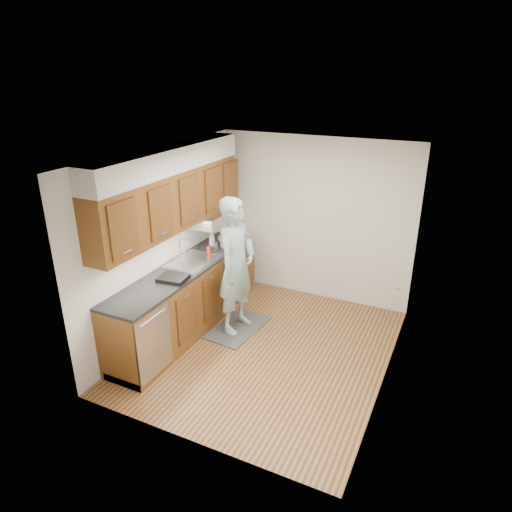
{
  "coord_description": "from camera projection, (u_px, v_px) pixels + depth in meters",
  "views": [
    {
      "loc": [
        2.05,
        -4.58,
        3.39
      ],
      "look_at": [
        -0.26,
        0.25,
        1.17
      ],
      "focal_mm": 32.0,
      "sensor_mm": 36.0,
      "label": 1
    }
  ],
  "objects": [
    {
      "name": "floor_mat",
      "position": [
        238.0,
        327.0,
        6.4
      ],
      "size": [
        0.65,
        1.0,
        0.02
      ],
      "primitive_type": "cube",
      "rotation": [
        0.0,
        0.0,
        -0.1
      ],
      "color": "#575759",
      "rests_on": "floor"
    },
    {
      "name": "ceiling",
      "position": [
        268.0,
        156.0,
        4.97
      ],
      "size": [
        3.5,
        3.5,
        0.0
      ],
      "primitive_type": "plane",
      "rotation": [
        3.14,
        0.0,
        0.0
      ],
      "color": "white",
      "rests_on": "wall_left"
    },
    {
      "name": "counter",
      "position": [
        186.0,
        297.0,
        6.22
      ],
      "size": [
        0.64,
        2.8,
        1.3
      ],
      "color": "brown",
      "rests_on": "floor"
    },
    {
      "name": "soap_bottle_a",
      "position": [
        212.0,
        239.0,
        6.7
      ],
      "size": [
        0.1,
        0.1,
        0.24
      ],
      "primitive_type": "imported",
      "rotation": [
        0.0,
        0.0,
        0.09
      ],
      "color": "silver",
      "rests_on": "counter"
    },
    {
      "name": "soap_bottle_c",
      "position": [
        221.0,
        237.0,
        6.88
      ],
      "size": [
        0.17,
        0.17,
        0.15
      ],
      "primitive_type": "imported",
      "rotation": [
        0.0,
        0.0,
        0.92
      ],
      "color": "silver",
      "rests_on": "counter"
    },
    {
      "name": "person",
      "position": [
        236.0,
        257.0,
        5.99
      ],
      "size": [
        0.56,
        0.79,
        2.13
      ],
      "primitive_type": "imported",
      "rotation": [
        0.0,
        0.0,
        1.49
      ],
      "color": "#8FACAF",
      "rests_on": "floor_mat"
    },
    {
      "name": "wall_back",
      "position": [
        314.0,
        220.0,
        6.91
      ],
      "size": [
        3.0,
        0.02,
        2.5
      ],
      "primitive_type": "cube",
      "color": "silver",
      "rests_on": "floor"
    },
    {
      "name": "steel_can",
      "position": [
        216.0,
        246.0,
        6.6
      ],
      "size": [
        0.06,
        0.06,
        0.11
      ],
      "primitive_type": "cylinder",
      "rotation": [
        0.0,
        0.0,
        -0.05
      ],
      "color": "#A5A5AA",
      "rests_on": "counter"
    },
    {
      "name": "soap_bottle_b",
      "position": [
        223.0,
        242.0,
        6.69
      ],
      "size": [
        0.11,
        0.11,
        0.17
      ],
      "primitive_type": "imported",
      "rotation": [
        0.0,
        0.0,
        -0.64
      ],
      "color": "silver",
      "rests_on": "counter"
    },
    {
      "name": "floor",
      "position": [
        266.0,
        349.0,
        5.93
      ],
      "size": [
        3.5,
        3.5,
        0.0
      ],
      "primitive_type": "plane",
      "color": "#9F713C",
      "rests_on": "ground"
    },
    {
      "name": "wall_left",
      "position": [
        164.0,
        242.0,
        6.05
      ],
      "size": [
        0.02,
        3.5,
        2.5
      ],
      "primitive_type": "cube",
      "color": "silver",
      "rests_on": "floor"
    },
    {
      "name": "wall_right",
      "position": [
        395.0,
        285.0,
        4.85
      ],
      "size": [
        0.02,
        3.5,
        2.5
      ],
      "primitive_type": "cube",
      "color": "silver",
      "rests_on": "floor"
    },
    {
      "name": "dish_rack",
      "position": [
        173.0,
        278.0,
        5.66
      ],
      "size": [
        0.38,
        0.33,
        0.05
      ],
      "primitive_type": "cube",
      "rotation": [
        0.0,
        0.0,
        0.13
      ],
      "color": "black",
      "rests_on": "counter"
    },
    {
      "name": "upper_cabinets",
      "position": [
        173.0,
        191.0,
        5.75
      ],
      "size": [
        0.47,
        2.8,
        1.21
      ],
      "color": "brown",
      "rests_on": "wall_left"
    },
    {
      "name": "closet_door",
      "position": [
        396.0,
        292.0,
        5.19
      ],
      "size": [
        0.02,
        1.22,
        2.05
      ],
      "primitive_type": "cube",
      "color": "silver",
      "rests_on": "wall_right"
    },
    {
      "name": "soda_can",
      "position": [
        209.0,
        250.0,
        6.42
      ],
      "size": [
        0.09,
        0.09,
        0.13
      ],
      "primitive_type": "cylinder",
      "rotation": [
        0.0,
        0.0,
        -0.38
      ],
      "color": "#B32C1E",
      "rests_on": "counter"
    }
  ]
}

